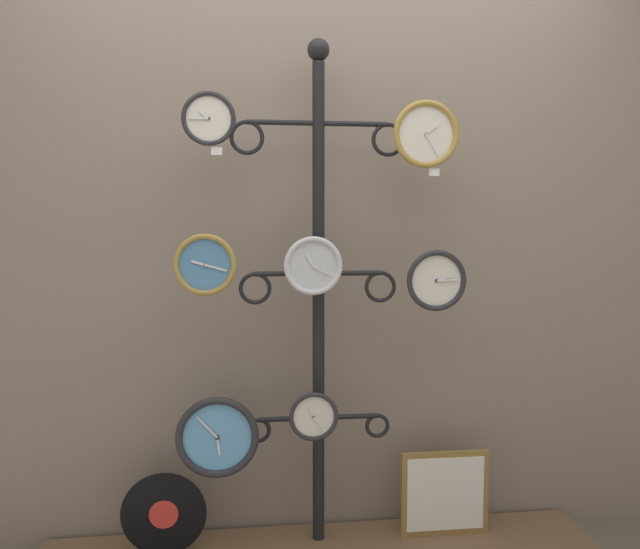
# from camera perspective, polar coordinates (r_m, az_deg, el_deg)

# --- Properties ---
(shop_wall) EXTENTS (4.40, 0.04, 2.80)m
(shop_wall) POSITION_cam_1_polar(r_m,az_deg,el_deg) (2.58, -0.56, 6.24)
(shop_wall) COLOR gray
(shop_wall) RESTS_ON ground_plane
(display_stand) EXTENTS (0.68, 0.39, 2.03)m
(display_stand) POSITION_cam_1_polar(r_m,az_deg,el_deg) (2.49, -0.14, -8.08)
(display_stand) COLOR black
(display_stand) RESTS_ON ground_plane
(clock_top_left) EXTENTS (0.20, 0.04, 0.20)m
(clock_top_left) POSITION_cam_1_polar(r_m,az_deg,el_deg) (2.36, -10.15, 13.84)
(clock_top_left) COLOR silver
(clock_top_right) EXTENTS (0.26, 0.04, 0.26)m
(clock_top_right) POSITION_cam_1_polar(r_m,az_deg,el_deg) (2.45, 9.65, 12.53)
(clock_top_right) COLOR silver
(clock_middle_left) EXTENTS (0.23, 0.04, 0.23)m
(clock_middle_left) POSITION_cam_1_polar(r_m,az_deg,el_deg) (2.33, -10.47, 0.89)
(clock_middle_left) COLOR #4C84B2
(clock_middle_center) EXTENTS (0.22, 0.04, 0.22)m
(clock_middle_center) POSITION_cam_1_polar(r_m,az_deg,el_deg) (2.34, -0.64, 0.81)
(clock_middle_center) COLOR silver
(clock_middle_right) EXTENTS (0.24, 0.04, 0.24)m
(clock_middle_right) POSITION_cam_1_polar(r_m,az_deg,el_deg) (2.44, 10.57, -0.55)
(clock_middle_right) COLOR silver
(clock_bottom_left) EXTENTS (0.31, 0.04, 0.31)m
(clock_bottom_left) POSITION_cam_1_polar(r_m,az_deg,el_deg) (2.45, -9.36, -14.45)
(clock_bottom_left) COLOR #60A8DB
(clock_bottom_center) EXTENTS (0.19, 0.04, 0.19)m
(clock_bottom_center) POSITION_cam_1_polar(r_m,az_deg,el_deg) (2.43, -0.59, -12.83)
(clock_bottom_center) COLOR silver
(vinyl_record) EXTENTS (0.32, 0.01, 0.32)m
(vinyl_record) POSITION_cam_1_polar(r_m,az_deg,el_deg) (2.62, -14.09, -20.49)
(vinyl_record) COLOR black
(vinyl_record) RESTS_ON low_shelf
(picture_frame) EXTENTS (0.36, 0.02, 0.35)m
(picture_frame) POSITION_cam_1_polar(r_m,az_deg,el_deg) (2.74, 11.35, -19.01)
(picture_frame) COLOR olive
(picture_frame) RESTS_ON low_shelf
(price_tag_upper) EXTENTS (0.04, 0.00, 0.03)m
(price_tag_upper) POSITION_cam_1_polar(r_m,az_deg,el_deg) (2.34, -9.44, 11.08)
(price_tag_upper) COLOR white
(price_tag_mid) EXTENTS (0.04, 0.00, 0.03)m
(price_tag_mid) POSITION_cam_1_polar(r_m,az_deg,el_deg) (2.44, 10.40, 9.18)
(price_tag_mid) COLOR white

